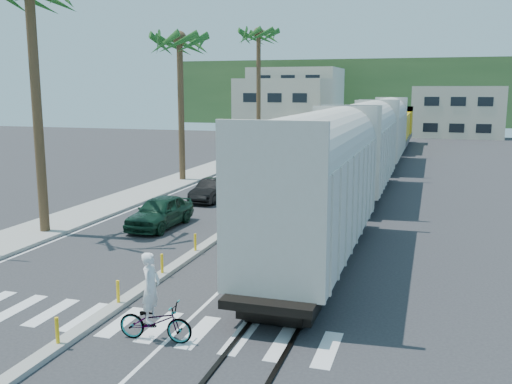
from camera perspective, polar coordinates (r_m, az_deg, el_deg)
ground at (r=19.27m, az=-12.03°, el=-10.12°), size 140.00×140.00×0.00m
sidewalk at (r=44.78m, az=-5.99°, el=1.79°), size 3.00×90.00×0.15m
rails at (r=44.37m, az=11.86°, el=1.48°), size 1.56×100.00×0.06m
median at (r=37.35m, az=3.00°, el=0.15°), size 0.45×60.00×0.85m
crosswalk at (r=17.68m, az=-15.25°, el=-12.15°), size 14.00×2.20×0.01m
lane_markings at (r=42.71m, az=1.87°, el=1.33°), size 9.42×90.00×0.01m
freight_train at (r=41.72m, az=11.69°, el=4.92°), size 3.00×60.94×5.85m
palm_trees at (r=42.24m, az=-7.02°, el=15.86°), size 3.50×37.20×13.75m
buildings at (r=88.73m, az=7.30°, el=8.72°), size 38.00×27.00×10.00m
hillside at (r=116.04m, az=12.97°, el=9.70°), size 80.00×20.00×12.00m
car_lead at (r=28.02m, az=-9.57°, el=-1.97°), size 2.13×4.63×1.54m
car_second at (r=34.23m, az=-4.40°, el=0.18°), size 1.78×4.16×1.33m
car_third at (r=39.27m, az=-0.91°, el=1.54°), size 1.95×4.68×1.35m
car_rear at (r=43.72m, az=-0.20°, el=2.48°), size 2.83×5.36×1.43m
cyclist at (r=15.71m, az=-10.13°, el=-11.79°), size 0.96×2.14×2.43m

